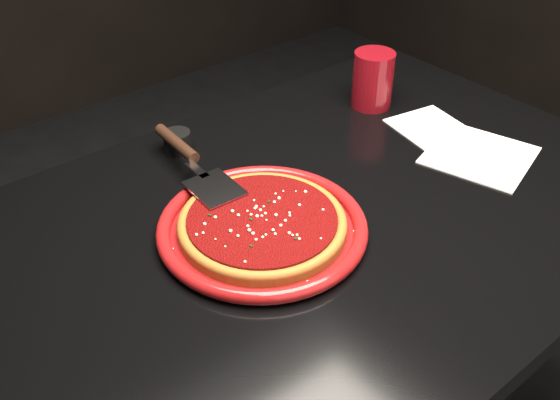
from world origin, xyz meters
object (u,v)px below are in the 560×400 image
Objects in this scene: pizza_server at (195,162)px; ramekin at (177,142)px; table at (310,360)px; cup at (373,80)px; plate at (262,227)px.

pizza_server is 0.12m from ramekin.
table is 0.59m from cup.
plate is 0.30m from ramekin.
ramekin is at bearing 84.56° from plate.
ramekin is (-0.41, 0.10, -0.04)m from cup.
table is 0.50m from ramekin.
pizza_server is at bearing 90.59° from plate.
cup reaches higher than pizza_server.
cup is (0.34, 0.20, 0.43)m from table.
table is 23.36× the size of ramekin.
plate is 0.49m from cup.
table is at bearing -148.77° from cup.
table is at bearing -59.04° from pizza_server.
table is 0.40m from plate.
pizza_server reaches higher than plate.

